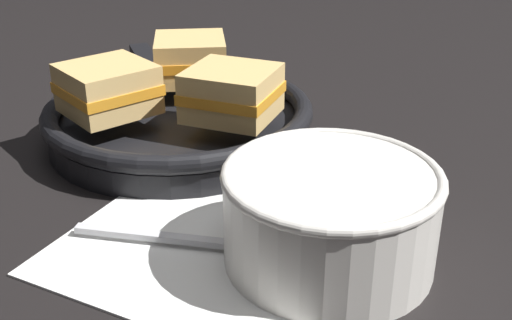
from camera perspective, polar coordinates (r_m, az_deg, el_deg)
ground_plane at (r=0.53m, az=0.22°, el=-4.65°), size 4.00×4.00×0.00m
napkin at (r=0.48m, az=-4.43°, el=-7.80°), size 0.23×0.21×0.00m
soup_bowl at (r=0.45m, az=6.62°, el=-4.52°), size 0.15×0.15×0.07m
spoon at (r=0.47m, az=-1.82°, el=-7.57°), size 0.18×0.04×0.01m
skillet at (r=0.65m, az=-6.87°, el=3.60°), size 0.30×0.33×0.04m
sandwich_near_left at (r=0.60m, az=-2.15°, el=5.98°), size 0.08×0.08×0.05m
sandwich_near_right at (r=0.70m, az=-5.86°, el=8.94°), size 0.10×0.10×0.05m
sandwich_far_left at (r=0.62m, az=-13.03°, el=6.20°), size 0.11×0.11×0.05m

